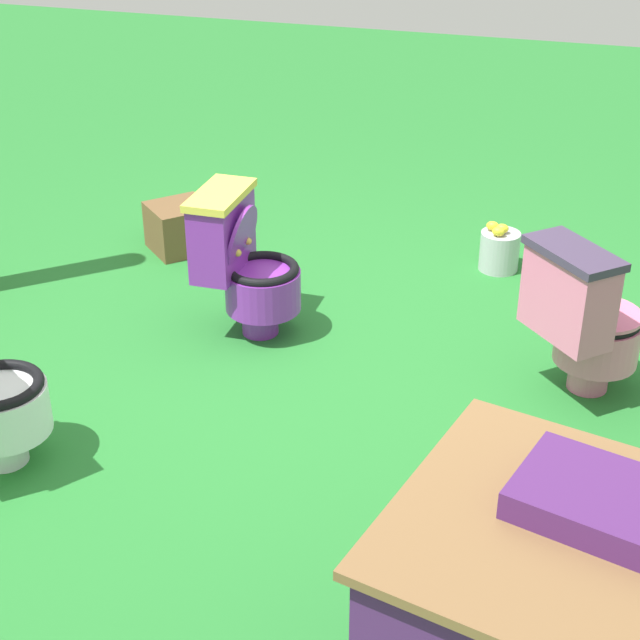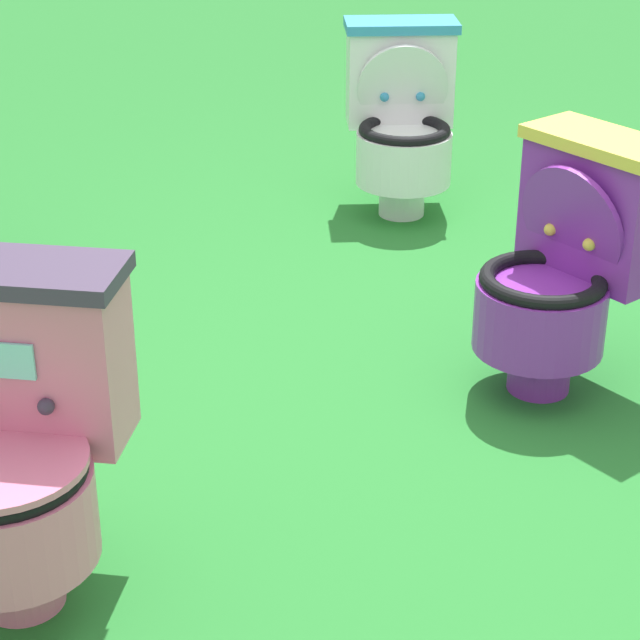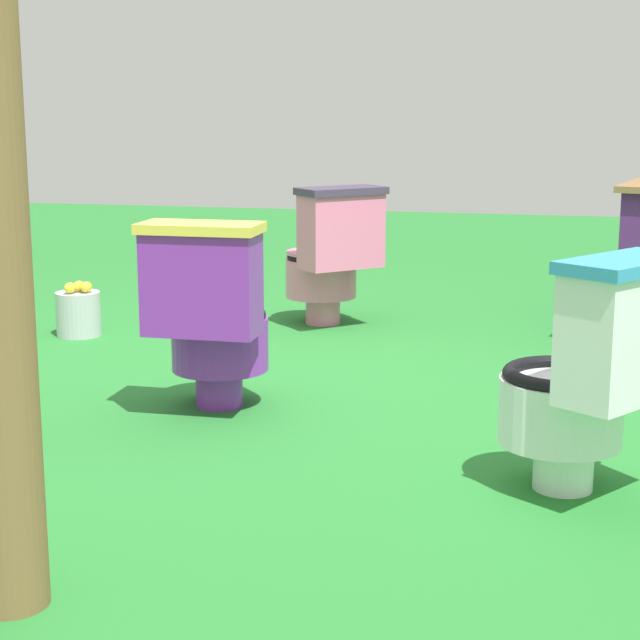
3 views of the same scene
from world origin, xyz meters
The scene contains 4 objects.
ground centered at (0.00, 0.00, 0.00)m, with size 14.00×14.00×0.00m, color #26752D.
toilet_pink centered at (-1.25, -0.14, 0.37)m, with size 0.63×0.63×0.73m.
toilet_purple centered at (0.36, -0.23, 0.37)m, with size 0.50×0.44×0.73m.
toilet_white centered at (0.94, 1.13, 0.37)m, with size 0.61×0.63×0.73m.
Camera 2 is at (-2.02, -2.18, 1.68)m, focal length 65.64 mm.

